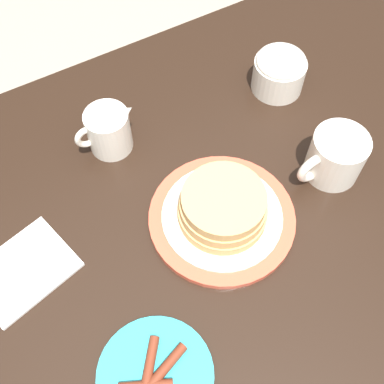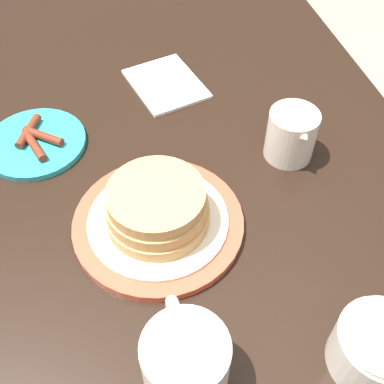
% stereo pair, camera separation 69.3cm
% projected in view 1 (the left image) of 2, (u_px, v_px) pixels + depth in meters
% --- Properties ---
extents(ground_plane, '(8.00, 8.00, 0.00)m').
position_uv_depth(ground_plane, '(221.00, 325.00, 1.48)').
color(ground_plane, gray).
extents(dining_table, '(1.56, 0.86, 0.78)m').
position_uv_depth(dining_table, '(238.00, 228.00, 0.92)').
color(dining_table, black).
rests_on(dining_table, ground_plane).
extents(pancake_plate, '(0.24, 0.24, 0.07)m').
position_uv_depth(pancake_plate, '(223.00, 211.00, 0.77)').
color(pancake_plate, '#DB5138').
rests_on(pancake_plate, dining_table).
extents(side_plate_bacon, '(0.16, 0.16, 0.02)m').
position_uv_depth(side_plate_bacon, '(155.00, 375.00, 0.66)').
color(side_plate_bacon, '#2DADBC').
rests_on(side_plate_bacon, dining_table).
extents(coffee_mug, '(0.13, 0.09, 0.09)m').
position_uv_depth(coffee_mug, '(335.00, 157.00, 0.80)').
color(coffee_mug, silver).
rests_on(coffee_mug, dining_table).
extents(creamer_pitcher, '(0.11, 0.08, 0.09)m').
position_uv_depth(creamer_pitcher, '(109.00, 130.00, 0.83)').
color(creamer_pitcher, silver).
rests_on(creamer_pitcher, dining_table).
extents(sugar_bowl, '(0.10, 0.10, 0.10)m').
position_uv_depth(sugar_bowl, '(279.00, 71.00, 0.91)').
color(sugar_bowl, silver).
rests_on(sugar_bowl, dining_table).
extents(napkin, '(0.17, 0.15, 0.01)m').
position_uv_depth(napkin, '(24.00, 270.00, 0.74)').
color(napkin, white).
rests_on(napkin, dining_table).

